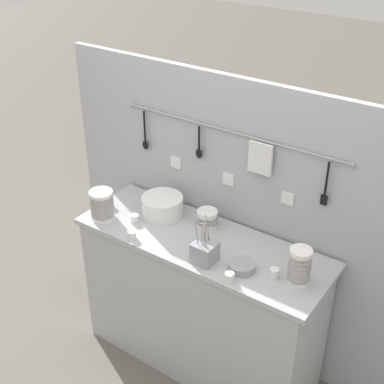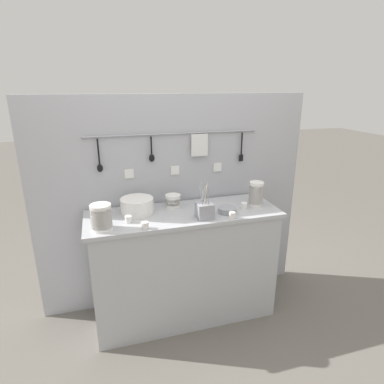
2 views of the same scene
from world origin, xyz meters
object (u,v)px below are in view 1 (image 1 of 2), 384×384
plate_stack (162,206)px  cup_edge_near (110,203)px  bowl_stack_nested_right (207,219)px  cup_by_caddy (132,235)px  bowl_stack_wide_centre (299,266)px  cup_edge_far (274,273)px  cutlery_caddy (205,252)px  steel_mixing_bowl (242,266)px  cup_front_left (134,218)px  bowl_stack_tall_left (102,205)px  cup_back_left (229,277)px

plate_stack → cup_edge_near: bearing=-159.5°
bowl_stack_nested_right → cup_edge_near: 0.62m
plate_stack → cup_by_caddy: bearing=-87.3°
cup_edge_near → cup_by_caddy: bearing=-28.8°
bowl_stack_wide_centre → cup_edge_near: 1.25m
bowl_stack_wide_centre → cup_edge_far: bearing=-165.4°
plate_stack → cutlery_caddy: (0.46, -0.23, 0.00)m
steel_mixing_bowl → cup_front_left: cup_front_left is taller
bowl_stack_tall_left → cup_back_left: size_ratio=3.68×
bowl_stack_tall_left → plate_stack: size_ratio=0.72×
steel_mixing_bowl → cutlery_caddy: 0.21m
bowl_stack_wide_centre → cup_edge_near: (-1.25, -0.00, -0.07)m
cup_front_left → cup_edge_near: bearing=169.5°
bowl_stack_nested_right → bowl_stack_tall_left: bearing=-153.2°
bowl_stack_nested_right → plate_stack: size_ratio=0.49×
cutlery_caddy → cup_edge_near: (-0.77, 0.12, -0.04)m
plate_stack → steel_mixing_bowl: (0.66, -0.19, -0.04)m
cup_by_caddy → cup_edge_far: (0.80, 0.15, 0.00)m
bowl_stack_wide_centre → bowl_stack_nested_right: (-0.64, 0.16, -0.05)m
cup_back_left → cup_front_left: (-0.73, 0.14, 0.00)m
bowl_stack_nested_right → cup_edge_far: bowl_stack_nested_right is taller
bowl_stack_wide_centre → steel_mixing_bowl: (-0.28, -0.07, -0.08)m
cutlery_caddy → cup_edge_far: (0.36, 0.09, -0.04)m
cup_back_left → cup_by_caddy: size_ratio=1.00×
bowl_stack_nested_right → steel_mixing_bowl: (0.37, -0.23, -0.03)m
bowl_stack_tall_left → cup_edge_far: bowl_stack_tall_left is taller
cup_back_left → cup_by_caddy: bearing=179.8°
plate_stack → steel_mixing_bowl: bearing=-15.9°
cutlery_caddy → cup_by_caddy: 0.45m
bowl_stack_wide_centre → cup_front_left: bearing=-177.3°
cup_back_left → cup_edge_near: same height
plate_stack → cup_front_left: (-0.08, -0.16, -0.03)m
cup_by_caddy → cup_edge_far: size_ratio=1.00×
bowl_stack_nested_right → cup_front_left: size_ratio=2.47×
cup_edge_near → plate_stack: bearing=20.5°
bowl_stack_tall_left → cutlery_caddy: (0.72, -0.00, -0.03)m
bowl_stack_tall_left → cup_edge_far: size_ratio=3.68×
cutlery_caddy → cup_edge_far: 0.37m
steel_mixing_bowl → bowl_stack_tall_left: bearing=-177.2°
bowl_stack_wide_centre → bowl_stack_nested_right: bearing=166.1°
cutlery_caddy → bowl_stack_wide_centre: bearing=14.4°
plate_stack → bowl_stack_nested_right: bearing=9.2°
steel_mixing_bowl → cup_front_left: bearing=177.9°
cup_by_caddy → plate_stack: bearing=92.7°
bowl_stack_tall_left → cup_front_left: bearing=21.7°
bowl_stack_nested_right → bowl_stack_tall_left: size_ratio=0.67×
bowl_stack_wide_centre → cup_front_left: 1.02m
bowl_stack_wide_centre → bowl_stack_tall_left: bowl_stack_wide_centre is taller
bowl_stack_wide_centre → plate_stack: (-0.93, 0.11, -0.04)m
cup_edge_far → bowl_stack_tall_left: bearing=-175.3°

